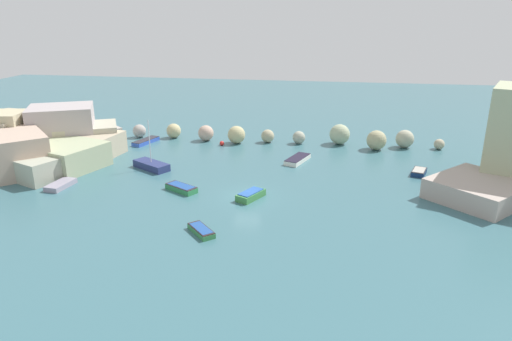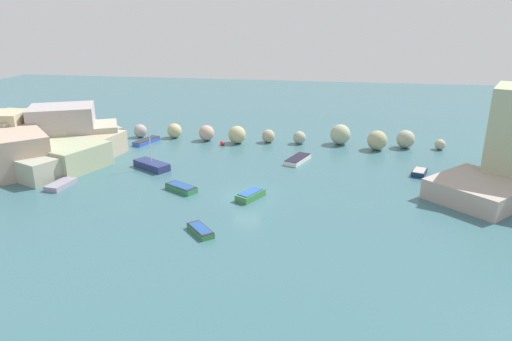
# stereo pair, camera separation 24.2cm
# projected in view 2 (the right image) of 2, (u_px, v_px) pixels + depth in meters

# --- Properties ---
(cove_water) EXTENTS (160.00, 160.00, 0.00)m
(cove_water) POSITION_uv_depth(u_px,v_px,m) (247.00, 197.00, 43.62)
(cove_water) COLOR #39666F
(cove_water) RESTS_ON ground
(cliff_headland_left) EXTENTS (19.89, 20.21, 5.82)m
(cliff_headland_left) POSITION_uv_depth(u_px,v_px,m) (43.00, 141.00, 54.86)
(cliff_headland_left) COLOR #AAA28B
(cliff_headland_left) RESTS_ON ground
(rock_breakwater) EXTENTS (41.78, 4.46, 2.67)m
(rock_breakwater) POSITION_uv_depth(u_px,v_px,m) (295.00, 136.00, 60.94)
(rock_breakwater) COLOR #A39C93
(rock_breakwater) RESTS_ON ground
(channel_buoy) EXTENTS (0.61, 0.61, 0.61)m
(channel_buoy) POSITION_uv_depth(u_px,v_px,m) (222.00, 143.00, 60.48)
(channel_buoy) COLOR red
(channel_buoy) RESTS_ON cove_water
(moored_boat_0) EXTENTS (4.79, 3.81, 5.58)m
(moored_boat_0) POSITION_uv_depth(u_px,v_px,m) (152.00, 165.00, 51.42)
(moored_boat_0) COLOR navy
(moored_boat_0) RESTS_ON cove_water
(moored_boat_1) EXTENTS (2.03, 2.78, 0.56)m
(moored_boat_1) POSITION_uv_depth(u_px,v_px,m) (419.00, 172.00, 49.51)
(moored_boat_1) COLOR navy
(moored_boat_1) RESTS_ON cove_water
(moored_boat_2) EXTENTS (2.92, 4.55, 0.57)m
(moored_boat_2) POSITION_uv_depth(u_px,v_px,m) (298.00, 159.00, 53.87)
(moored_boat_2) COLOR white
(moored_boat_2) RESTS_ON cove_water
(moored_boat_3) EXTENTS (1.87, 3.40, 0.50)m
(moored_boat_3) POSITION_uv_depth(u_px,v_px,m) (61.00, 184.00, 46.07)
(moored_boat_3) COLOR #928B9C
(moored_boat_3) RESTS_ON cove_water
(moored_boat_4) EXTENTS (3.62, 2.94, 0.58)m
(moored_boat_4) POSITION_uv_depth(u_px,v_px,m) (456.00, 193.00, 43.84)
(moored_boat_4) COLOR #C83436
(moored_boat_4) RESTS_ON cove_water
(moored_boat_5) EXTENTS (2.46, 4.49, 0.55)m
(moored_boat_5) POSITION_uv_depth(u_px,v_px,m) (147.00, 141.00, 61.64)
(moored_boat_5) COLOR blue
(moored_boat_5) RESTS_ON cove_water
(moored_boat_6) EXTENTS (2.59, 3.35, 0.72)m
(moored_boat_6) POSITION_uv_depth(u_px,v_px,m) (250.00, 195.00, 43.13)
(moored_boat_6) COLOR #408644
(moored_boat_6) RESTS_ON cove_water
(moored_boat_7) EXTENTS (3.57, 2.82, 0.60)m
(moored_boat_7) POSITION_uv_depth(u_px,v_px,m) (181.00, 188.00, 45.02)
(moored_boat_7) COLOR #30844B
(moored_boat_7) RESTS_ON cove_water
(moored_boat_8) EXTENTS (2.74, 2.86, 0.48)m
(moored_boat_8) POSITION_uv_depth(u_px,v_px,m) (200.00, 230.00, 36.34)
(moored_boat_8) COLOR #388247
(moored_boat_8) RESTS_ON cove_water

